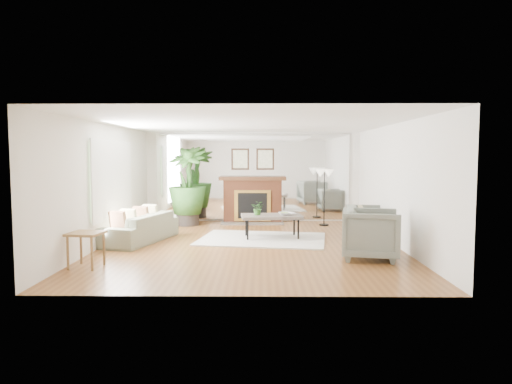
{
  "coord_description": "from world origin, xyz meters",
  "views": [
    {
      "loc": [
        0.25,
        -9.34,
        1.84
      ],
      "look_at": [
        0.13,
        0.6,
        1.05
      ],
      "focal_mm": 32.0,
      "sensor_mm": 36.0,
      "label": 1
    }
  ],
  "objects_px": {
    "side_table": "(86,238)",
    "potted_ficus": "(187,183)",
    "coffee_table": "(272,217)",
    "armchair_back": "(366,221)",
    "floor_lamp": "(324,178)",
    "fireplace": "(253,199)",
    "sofa": "(140,228)",
    "armchair_front": "(371,234)"
  },
  "relations": [
    {
      "from": "armchair_front",
      "to": "floor_lamp",
      "type": "bearing_deg",
      "value": 15.62
    },
    {
      "from": "sofa",
      "to": "armchair_back",
      "type": "height_order",
      "value": "armchair_back"
    },
    {
      "from": "coffee_table",
      "to": "fireplace",
      "type": "bearing_deg",
      "value": 100.53
    },
    {
      "from": "fireplace",
      "to": "coffee_table",
      "type": "relative_size",
      "value": 1.47
    },
    {
      "from": "armchair_front",
      "to": "potted_ficus",
      "type": "relative_size",
      "value": 0.47
    },
    {
      "from": "coffee_table",
      "to": "side_table",
      "type": "relative_size",
      "value": 2.37
    },
    {
      "from": "sofa",
      "to": "side_table",
      "type": "distance_m",
      "value": 2.31
    },
    {
      "from": "armchair_front",
      "to": "potted_ficus",
      "type": "xyz_separation_m",
      "value": [
        -3.92,
        3.94,
        0.67
      ]
    },
    {
      "from": "sofa",
      "to": "potted_ficus",
      "type": "distance_m",
      "value": 2.57
    },
    {
      "from": "armchair_front",
      "to": "side_table",
      "type": "height_order",
      "value": "armchair_front"
    },
    {
      "from": "sofa",
      "to": "armchair_front",
      "type": "height_order",
      "value": "armchair_front"
    },
    {
      "from": "armchair_front",
      "to": "potted_ficus",
      "type": "height_order",
      "value": "potted_ficus"
    },
    {
      "from": "fireplace",
      "to": "armchair_back",
      "type": "relative_size",
      "value": 2.54
    },
    {
      "from": "armchair_front",
      "to": "side_table",
      "type": "distance_m",
      "value": 4.89
    },
    {
      "from": "coffee_table",
      "to": "sofa",
      "type": "height_order",
      "value": "sofa"
    },
    {
      "from": "potted_ficus",
      "to": "armchair_front",
      "type": "bearing_deg",
      "value": -45.16
    },
    {
      "from": "armchair_back",
      "to": "potted_ficus",
      "type": "bearing_deg",
      "value": 71.84
    },
    {
      "from": "armchair_front",
      "to": "potted_ficus",
      "type": "bearing_deg",
      "value": 56.16
    },
    {
      "from": "coffee_table",
      "to": "potted_ficus",
      "type": "xyz_separation_m",
      "value": [
        -2.19,
        1.95,
        0.63
      ]
    },
    {
      "from": "coffee_table",
      "to": "armchair_back",
      "type": "distance_m",
      "value": 2.14
    },
    {
      "from": "fireplace",
      "to": "potted_ficus",
      "type": "xyz_separation_m",
      "value": [
        -1.72,
        -0.59,
        0.46
      ]
    },
    {
      "from": "armchair_back",
      "to": "coffee_table",
      "type": "bearing_deg",
      "value": 98.73
    },
    {
      "from": "potted_ficus",
      "to": "floor_lamp",
      "type": "xyz_separation_m",
      "value": [
        3.62,
        -0.01,
        0.15
      ]
    },
    {
      "from": "side_table",
      "to": "potted_ficus",
      "type": "height_order",
      "value": "potted_ficus"
    },
    {
      "from": "floor_lamp",
      "to": "coffee_table",
      "type": "bearing_deg",
      "value": -126.38
    },
    {
      "from": "armchair_front",
      "to": "floor_lamp",
      "type": "height_order",
      "value": "floor_lamp"
    },
    {
      "from": "side_table",
      "to": "armchair_back",
      "type": "bearing_deg",
      "value": 28.45
    },
    {
      "from": "fireplace",
      "to": "sofa",
      "type": "height_order",
      "value": "fireplace"
    },
    {
      "from": "coffee_table",
      "to": "side_table",
      "type": "bearing_deg",
      "value": -139.34
    },
    {
      "from": "fireplace",
      "to": "coffee_table",
      "type": "xyz_separation_m",
      "value": [
        0.47,
        -2.54,
        -0.17
      ]
    },
    {
      "from": "sofa",
      "to": "side_table",
      "type": "bearing_deg",
      "value": 8.53
    },
    {
      "from": "armchair_back",
      "to": "armchair_front",
      "type": "relative_size",
      "value": 0.82
    },
    {
      "from": "armchair_front",
      "to": "potted_ficus",
      "type": "distance_m",
      "value": 5.59
    },
    {
      "from": "fireplace",
      "to": "coffee_table",
      "type": "height_order",
      "value": "fireplace"
    },
    {
      "from": "side_table",
      "to": "fireplace",
      "type": "bearing_deg",
      "value": 63.14
    },
    {
      "from": "side_table",
      "to": "armchair_front",
      "type": "bearing_deg",
      "value": 8.15
    },
    {
      "from": "fireplace",
      "to": "sofa",
      "type": "distance_m",
      "value": 3.79
    },
    {
      "from": "sofa",
      "to": "coffee_table",
      "type": "bearing_deg",
      "value": 113.53
    },
    {
      "from": "side_table",
      "to": "floor_lamp",
      "type": "xyz_separation_m",
      "value": [
        4.55,
        4.62,
        0.77
      ]
    },
    {
      "from": "armchair_back",
      "to": "side_table",
      "type": "height_order",
      "value": "armchair_back"
    },
    {
      "from": "potted_ficus",
      "to": "floor_lamp",
      "type": "height_order",
      "value": "potted_ficus"
    },
    {
      "from": "coffee_table",
      "to": "armchair_front",
      "type": "relative_size",
      "value": 1.41
    }
  ]
}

